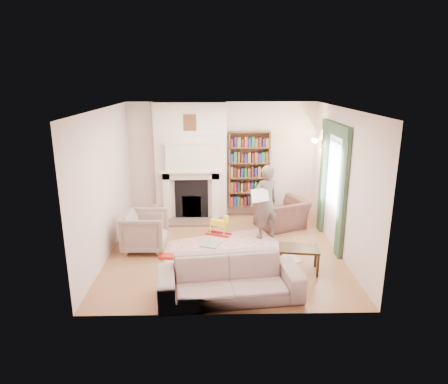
{
  "coord_description": "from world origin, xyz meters",
  "views": [
    {
      "loc": [
        -0.17,
        -7.37,
        3.33
      ],
      "look_at": [
        0.0,
        0.25,
        1.15
      ],
      "focal_mm": 32.0,
      "sensor_mm": 36.0,
      "label": 1
    }
  ],
  "objects_px": {
    "bookcase": "(249,170)",
    "man_reading": "(266,202)",
    "armchair_reading": "(281,214)",
    "rocking_horse": "(218,225)",
    "armchair_left": "(145,231)",
    "paraffin_heater": "(156,217)",
    "coffee_table": "(298,259)",
    "sofa": "(230,278)"
  },
  "relations": [
    {
      "from": "bookcase",
      "to": "armchair_reading",
      "type": "height_order",
      "value": "bookcase"
    },
    {
      "from": "sofa",
      "to": "armchair_left",
      "type": "bearing_deg",
      "value": 123.63
    },
    {
      "from": "bookcase",
      "to": "sofa",
      "type": "distance_m",
      "value": 4.03
    },
    {
      "from": "bookcase",
      "to": "man_reading",
      "type": "xyz_separation_m",
      "value": [
        0.24,
        -1.47,
        -0.37
      ]
    },
    {
      "from": "sofa",
      "to": "armchair_reading",
      "type": "bearing_deg",
      "value": 59.65
    },
    {
      "from": "bookcase",
      "to": "armchair_left",
      "type": "height_order",
      "value": "bookcase"
    },
    {
      "from": "sofa",
      "to": "paraffin_heater",
      "type": "xyz_separation_m",
      "value": [
        -1.57,
        3.04,
        -0.05
      ]
    },
    {
      "from": "armchair_left",
      "to": "man_reading",
      "type": "relative_size",
      "value": 0.53
    },
    {
      "from": "armchair_reading",
      "to": "rocking_horse",
      "type": "xyz_separation_m",
      "value": [
        -1.45,
        -0.44,
        -0.1
      ]
    },
    {
      "from": "paraffin_heater",
      "to": "bookcase",
      "type": "bearing_deg",
      "value": 21.34
    },
    {
      "from": "armchair_left",
      "to": "coffee_table",
      "type": "height_order",
      "value": "armchair_left"
    },
    {
      "from": "paraffin_heater",
      "to": "rocking_horse",
      "type": "distance_m",
      "value": 1.49
    },
    {
      "from": "armchair_reading",
      "to": "rocking_horse",
      "type": "height_order",
      "value": "armchair_reading"
    },
    {
      "from": "man_reading",
      "to": "paraffin_heater",
      "type": "relative_size",
      "value": 2.93
    },
    {
      "from": "armchair_left",
      "to": "paraffin_heater",
      "type": "relative_size",
      "value": 1.55
    },
    {
      "from": "armchair_left",
      "to": "coffee_table",
      "type": "xyz_separation_m",
      "value": [
        2.88,
        -1.02,
        -0.16
      ]
    },
    {
      "from": "coffee_table",
      "to": "armchair_left",
      "type": "bearing_deg",
      "value": 168.48
    },
    {
      "from": "sofa",
      "to": "man_reading",
      "type": "relative_size",
      "value": 1.38
    },
    {
      "from": "bookcase",
      "to": "rocking_horse",
      "type": "distance_m",
      "value": 1.78
    },
    {
      "from": "armchair_left",
      "to": "rocking_horse",
      "type": "height_order",
      "value": "armchair_left"
    },
    {
      "from": "man_reading",
      "to": "rocking_horse",
      "type": "bearing_deg",
      "value": -34.45
    },
    {
      "from": "man_reading",
      "to": "paraffin_heater",
      "type": "bearing_deg",
      "value": -39.84
    },
    {
      "from": "paraffin_heater",
      "to": "rocking_horse",
      "type": "relative_size",
      "value": 1.01
    },
    {
      "from": "bookcase",
      "to": "rocking_horse",
      "type": "bearing_deg",
      "value": -120.02
    },
    {
      "from": "coffee_table",
      "to": "paraffin_heater",
      "type": "height_order",
      "value": "paraffin_heater"
    },
    {
      "from": "armchair_reading",
      "to": "man_reading",
      "type": "xyz_separation_m",
      "value": [
        -0.45,
        -0.6,
        0.47
      ]
    },
    {
      "from": "man_reading",
      "to": "rocking_horse",
      "type": "height_order",
      "value": "man_reading"
    },
    {
      "from": "coffee_table",
      "to": "rocking_horse",
      "type": "xyz_separation_m",
      "value": [
        -1.41,
        1.71,
        0.01
      ]
    },
    {
      "from": "sofa",
      "to": "coffee_table",
      "type": "xyz_separation_m",
      "value": [
        1.26,
        0.87,
        -0.1
      ]
    },
    {
      "from": "rocking_horse",
      "to": "armchair_left",
      "type": "bearing_deg",
      "value": -131.42
    },
    {
      "from": "paraffin_heater",
      "to": "coffee_table",
      "type": "bearing_deg",
      "value": -37.52
    },
    {
      "from": "coffee_table",
      "to": "sofa",
      "type": "bearing_deg",
      "value": -137.43
    },
    {
      "from": "bookcase",
      "to": "sofa",
      "type": "xyz_separation_m",
      "value": [
        -0.61,
        -3.89,
        -0.85
      ]
    },
    {
      "from": "bookcase",
      "to": "paraffin_heater",
      "type": "distance_m",
      "value": 2.51
    },
    {
      "from": "armchair_left",
      "to": "man_reading",
      "type": "bearing_deg",
      "value": -76.57
    },
    {
      "from": "bookcase",
      "to": "coffee_table",
      "type": "height_order",
      "value": "bookcase"
    },
    {
      "from": "armchair_reading",
      "to": "armchair_left",
      "type": "bearing_deg",
      "value": -2.98
    },
    {
      "from": "armchair_reading",
      "to": "sofa",
      "type": "relative_size",
      "value": 0.46
    },
    {
      "from": "armchair_left",
      "to": "paraffin_heater",
      "type": "bearing_deg",
      "value": -1.32
    },
    {
      "from": "bookcase",
      "to": "man_reading",
      "type": "height_order",
      "value": "bookcase"
    },
    {
      "from": "armchair_reading",
      "to": "paraffin_heater",
      "type": "distance_m",
      "value": 2.87
    },
    {
      "from": "coffee_table",
      "to": "paraffin_heater",
      "type": "xyz_separation_m",
      "value": [
        -2.83,
        2.17,
        0.05
      ]
    }
  ]
}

